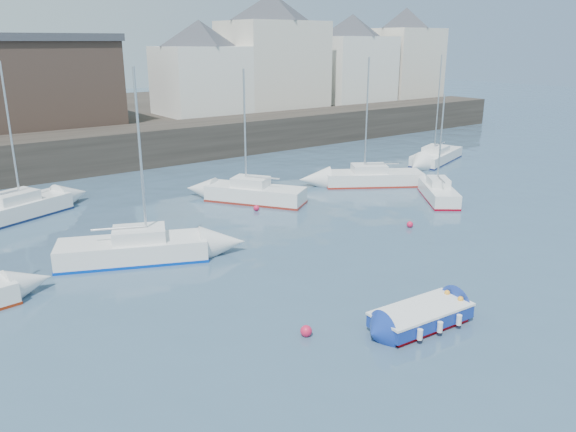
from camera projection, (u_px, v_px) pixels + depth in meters
water at (497, 343)px, 19.08m from camera, size 220.00×220.00×0.00m
quay_wall at (120, 148)px, 45.54m from camera, size 90.00×5.00×3.00m
land_strip at (59, 124)px, 59.41m from camera, size 90.00×32.00×2.80m
bldg_east_a at (273, 51)px, 60.04m from camera, size 13.36×13.36×11.80m
bldg_east_b at (351, 58)px, 66.16m from camera, size 11.88×11.88×9.95m
bldg_east_c at (404, 53)px, 71.10m from camera, size 11.14×11.14×10.95m
bldg_east_d at (200, 67)px, 55.00m from camera, size 11.14×11.14×8.95m
warehouse at (10, 81)px, 46.77m from camera, size 16.40×10.40×7.60m
blue_dinghy at (421, 316)px, 20.08m from camera, size 3.91×2.12×0.73m
sailboat_b at (134, 249)px, 26.08m from camera, size 7.14×4.67×8.78m
sailboat_c at (438, 192)px, 36.09m from camera, size 4.36×5.00×6.66m
sailboat_d at (373, 178)px, 39.83m from camera, size 7.02×5.49×8.78m
sailboat_f at (255, 193)px, 35.56m from camera, size 5.24×6.36×8.23m
sailboat_g at (436, 156)px, 47.46m from camera, size 7.26×4.41×8.76m
sailboat_h at (11, 210)px, 32.02m from camera, size 7.15×4.57×8.79m
buoy_near at (306, 336)px, 19.53m from camera, size 0.41×0.41×0.41m
buoy_mid at (410, 227)px, 30.91m from camera, size 0.36×0.36×0.36m
buoy_far at (256, 211)px, 33.92m from camera, size 0.36×0.36×0.36m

